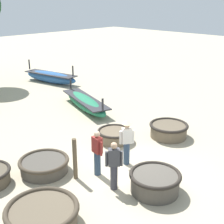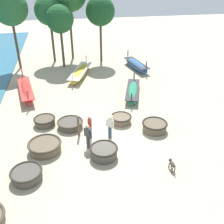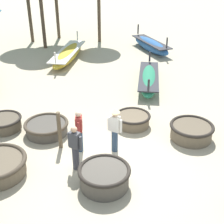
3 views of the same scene
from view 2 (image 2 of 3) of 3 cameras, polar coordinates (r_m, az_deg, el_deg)
The scene contains 21 objects.
ground_plane at distance 15.70m, azimuth -1.20°, elevation -7.11°, with size 80.00×80.00×0.00m, color tan.
coracle_center at distance 17.00m, azimuth 9.26°, elevation -3.03°, with size 1.63×1.63×0.59m.
coracle_front_right at distance 17.62m, azimuth 1.98°, elevation -1.51°, with size 1.42×1.42×0.49m.
coracle_beside_post at distance 17.94m, azimuth -14.46°, elevation -1.91°, with size 1.43×1.43×0.50m.
coracle_tilted at distance 14.00m, azimuth -18.10°, elevation -12.79°, with size 1.61×1.61×0.53m.
coracle_far_left at distance 15.54m, azimuth -14.42°, elevation -7.21°, with size 1.92×1.92×0.57m.
coracle_upturned at distance 14.63m, azimuth -1.78°, elevation -8.60°, with size 1.58×1.58×0.63m.
coracle_weathered at distance 17.32m, azimuth -9.08°, elevation -2.54°, with size 1.70×1.70×0.48m.
long_boat_ochre_hull at distance 26.92m, azimuth 5.30°, elevation 10.14°, with size 1.83×4.47×1.40m.
long_boat_green_hull at distance 22.28m, azimuth -18.22°, elevation 4.42°, with size 1.89×5.28×1.46m.
long_boat_white_hull at distance 21.33m, azimuth 4.52°, elevation 4.49°, with size 2.23×4.59×1.13m.
long_boat_red_hull at distance 25.20m, azimuth -6.92°, elevation 8.53°, with size 2.75×5.39×1.23m.
fisherman_hauling at distance 15.75m, azimuth -0.47°, elevation -2.71°, with size 0.45×0.37×1.67m.
fisherman_by_coracle at distance 15.87m, azimuth -4.86°, elevation -3.08°, with size 0.27×0.53×1.57m.
fisherman_standing_left at distance 15.05m, azimuth -5.27°, elevation -5.14°, with size 0.42×0.39×1.57m.
dog at distance 14.14m, azimuth 12.92°, elevation -10.94°, with size 0.24×0.69×0.55m.
mooring_post_mid_beach at distance 16.19m, azimuth -7.31°, elevation -3.05°, with size 0.14×0.14×1.41m, color brown.
tree_rightmost at distance 27.49m, azimuth -21.34°, elevation 20.34°, with size 3.25×3.25×7.42m.
tree_tall_back at distance 27.97m, azimuth -2.57°, elevation 21.05°, with size 2.92×2.92×6.64m.
tree_center at distance 26.83m, azimuth -11.30°, elevation 19.17°, with size 2.66×2.66×6.06m.
tree_leftmost at distance 28.56m, azimuth -13.48°, elevation 20.66°, with size 2.96×2.96×6.74m.
Camera 2 is at (-1.92, -12.39, 9.45)m, focal length 42.00 mm.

